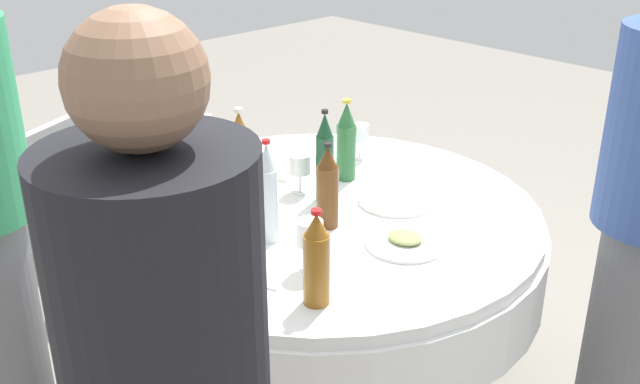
% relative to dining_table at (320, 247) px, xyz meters
% --- Properties ---
extents(dining_table, '(1.48, 1.48, 0.74)m').
position_rel_dining_table_xyz_m(dining_table, '(0.00, 0.00, 0.00)').
color(dining_table, white).
rests_on(dining_table, ground_plane).
extents(bottle_clear_rear, '(0.06, 0.06, 0.32)m').
position_rel_dining_table_xyz_m(bottle_clear_rear, '(0.05, -0.26, 0.30)').
color(bottle_clear_rear, silver).
rests_on(bottle_clear_rear, dining_table).
extents(bottle_dark_green_inner, '(0.06, 0.06, 0.32)m').
position_rel_dining_table_xyz_m(bottle_dark_green_inner, '(-0.04, 0.06, 0.29)').
color(bottle_dark_green_inner, '#194728').
rests_on(bottle_dark_green_inner, dining_table).
extents(bottle_amber_mid, '(0.07, 0.07, 0.30)m').
position_rel_dining_table_xyz_m(bottle_amber_mid, '(-0.30, -0.22, 0.29)').
color(bottle_amber_mid, '#8C5619').
rests_on(bottle_amber_mid, dining_table).
extents(bottle_amber_north, '(0.06, 0.06, 0.30)m').
position_rel_dining_table_xyz_m(bottle_amber_north, '(-0.28, -0.10, 0.29)').
color(bottle_amber_north, '#8C5619').
rests_on(bottle_amber_north, dining_table).
extents(bottle_brown_left, '(0.07, 0.07, 0.28)m').
position_rel_dining_table_xyz_m(bottle_brown_left, '(0.11, -0.07, 0.27)').
color(bottle_brown_left, '#593314').
rests_on(bottle_brown_left, dining_table).
extents(bottle_green_near, '(0.07, 0.07, 0.30)m').
position_rel_dining_table_xyz_m(bottle_green_near, '(-0.12, 0.24, 0.28)').
color(bottle_green_near, '#2D6B38').
rests_on(bottle_green_near, dining_table).
extents(bottle_amber_far, '(0.07, 0.07, 0.27)m').
position_rel_dining_table_xyz_m(bottle_amber_far, '(0.40, -0.40, 0.27)').
color(bottle_amber_far, '#8C5619').
rests_on(bottle_amber_far, dining_table).
extents(wine_glass_north, '(0.07, 0.07, 0.14)m').
position_rel_dining_table_xyz_m(wine_glass_north, '(-0.14, 0.04, 0.25)').
color(wine_glass_north, white).
rests_on(wine_glass_north, dining_table).
extents(wine_glass_left, '(0.06, 0.06, 0.14)m').
position_rel_dining_table_xyz_m(wine_glass_left, '(-0.22, 0.42, 0.24)').
color(wine_glass_left, white).
rests_on(wine_glass_left, dining_table).
extents(wine_glass_near, '(0.07, 0.07, 0.15)m').
position_rel_dining_table_xyz_m(wine_glass_near, '(0.27, -0.30, 0.25)').
color(wine_glass_near, white).
rests_on(wine_glass_near, dining_table).
extents(plate_outer, '(0.24, 0.24, 0.04)m').
position_rel_dining_table_xyz_m(plate_outer, '(0.36, 0.01, 0.16)').
color(plate_outer, white).
rests_on(plate_outer, dining_table).
extents(plate_west, '(0.25, 0.25, 0.02)m').
position_rel_dining_table_xyz_m(plate_west, '(0.14, 0.21, 0.15)').
color(plate_west, white).
rests_on(plate_west, dining_table).
extents(plate_right, '(0.23, 0.23, 0.04)m').
position_rel_dining_table_xyz_m(plate_right, '(-0.50, -0.17, 0.16)').
color(plate_right, white).
rests_on(plate_right, dining_table).
extents(plate_south, '(0.25, 0.25, 0.04)m').
position_rel_dining_table_xyz_m(plate_south, '(-0.17, -0.38, 0.16)').
color(plate_south, white).
rests_on(plate_south, dining_table).
extents(spoon_inner, '(0.18, 0.07, 0.00)m').
position_rel_dining_table_xyz_m(spoon_inner, '(0.20, -0.46, 0.15)').
color(spoon_inner, silver).
rests_on(spoon_inner, dining_table).
extents(folded_napkin, '(0.16, 0.16, 0.02)m').
position_rel_dining_table_xyz_m(folded_napkin, '(-0.31, 0.10, 0.16)').
color(folded_napkin, white).
rests_on(folded_napkin, dining_table).
extents(chair_near, '(0.53, 0.53, 0.87)m').
position_rel_dining_table_xyz_m(chair_near, '(-1.12, -0.50, -0.08)').
color(chair_near, '#99999E').
rests_on(chair_near, ground_plane).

